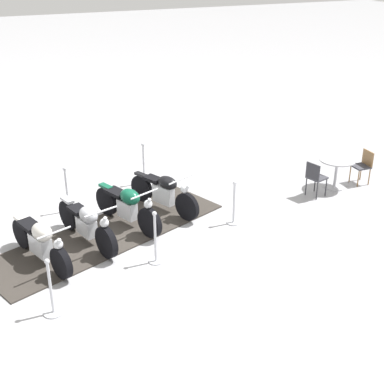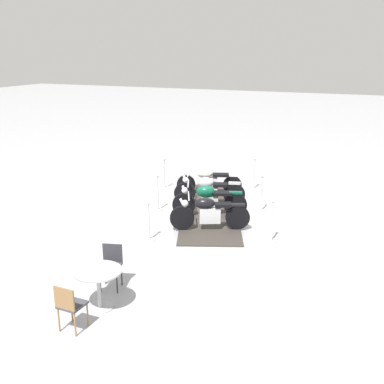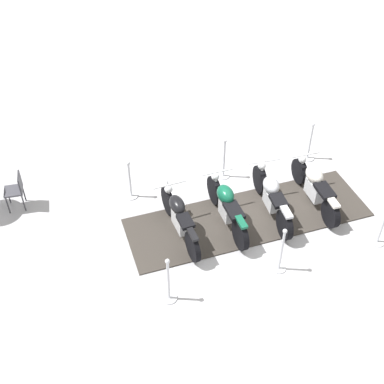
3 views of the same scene
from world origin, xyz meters
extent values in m
plane|color=#B2B2B7|center=(0.00, 0.00, 0.00)|extent=(80.00, 80.00, 0.00)
cube|color=#38332D|center=(0.00, 0.00, 0.02)|extent=(5.60, 3.50, 0.03)
cylinder|color=black|center=(-1.22, -1.29, 0.34)|extent=(0.33, 0.62, 0.61)
cylinder|color=black|center=(-1.73, 0.13, 0.34)|extent=(0.33, 0.62, 0.61)
cube|color=silver|center=(-1.47, -0.58, 0.39)|extent=(0.40, 0.58, 0.39)
ellipsoid|color=silver|center=(-1.43, -0.71, 0.73)|extent=(0.49, 0.60, 0.34)
cube|color=black|center=(-1.60, -0.23, 0.68)|extent=(0.46, 0.60, 0.08)
cube|color=silver|center=(-1.73, 0.13, 0.67)|extent=(0.26, 0.37, 0.06)
cylinder|color=silver|center=(-1.24, -1.23, 0.60)|extent=(0.15, 0.27, 0.53)
cylinder|color=silver|center=(-1.26, -1.17, 0.92)|extent=(0.65, 0.26, 0.04)
sphere|color=silver|center=(-1.23, -1.26, 0.72)|extent=(0.18, 0.18, 0.18)
cylinder|color=black|center=(-0.27, -0.92, 0.36)|extent=(0.31, 0.67, 0.66)
cylinder|color=black|center=(-0.71, 0.53, 0.36)|extent=(0.31, 0.67, 0.66)
cube|color=silver|center=(-0.49, -0.19, 0.39)|extent=(0.37, 0.55, 0.35)
ellipsoid|color=#B7BAC1|center=(-0.45, -0.31, 0.71)|extent=(0.46, 0.56, 0.33)
cube|color=black|center=(-0.59, 0.12, 0.66)|extent=(0.41, 0.49, 0.08)
cube|color=#B7BAC1|center=(-0.71, 0.53, 0.72)|extent=(0.25, 0.39, 0.06)
cylinder|color=silver|center=(-0.29, -0.86, 0.64)|extent=(0.14, 0.26, 0.56)
cylinder|color=silver|center=(-0.31, -0.80, 0.98)|extent=(0.70, 0.24, 0.04)
sphere|color=silver|center=(-0.28, -0.89, 0.78)|extent=(0.18, 0.18, 0.18)
cylinder|color=black|center=(0.77, -0.49, 0.36)|extent=(0.36, 0.66, 0.66)
cylinder|color=black|center=(0.21, 0.87, 0.36)|extent=(0.36, 0.66, 0.66)
cube|color=silver|center=(0.49, 0.19, 0.41)|extent=(0.37, 0.52, 0.40)
ellipsoid|color=#0F5138|center=(0.54, 0.08, 0.75)|extent=(0.51, 0.61, 0.34)
cube|color=black|center=(0.36, 0.52, 0.70)|extent=(0.48, 0.61, 0.08)
cube|color=#0F5138|center=(0.21, 0.87, 0.72)|extent=(0.27, 0.39, 0.06)
cylinder|color=silver|center=(0.74, -0.43, 0.64)|extent=(0.16, 0.26, 0.57)
cylinder|color=silver|center=(0.72, -0.37, 0.98)|extent=(0.67, 0.30, 0.04)
sphere|color=silver|center=(0.76, -0.46, 0.78)|extent=(0.18, 0.18, 0.18)
cylinder|color=black|center=(1.78, -0.09, 0.35)|extent=(0.36, 0.63, 0.64)
cylinder|color=black|center=(1.17, 1.25, 0.35)|extent=(0.36, 0.63, 0.64)
cube|color=silver|center=(1.47, 0.58, 0.42)|extent=(0.40, 0.58, 0.42)
ellipsoid|color=black|center=(1.53, 0.46, 0.75)|extent=(0.49, 0.60, 0.29)
cube|color=black|center=(1.33, 0.89, 0.71)|extent=(0.42, 0.49, 0.08)
cube|color=black|center=(1.17, 1.25, 0.70)|extent=(0.26, 0.37, 0.06)
cylinder|color=silver|center=(1.74, -0.01, 0.62)|extent=(0.20, 0.32, 0.54)
cylinder|color=silver|center=(1.71, 0.07, 0.96)|extent=(0.68, 0.34, 0.04)
sphere|color=silver|center=(1.75, -0.02, 0.76)|extent=(0.18, 0.18, 0.18)
cylinder|color=silver|center=(1.56, 2.26, 0.01)|extent=(0.31, 0.31, 0.03)
cylinder|color=silver|center=(1.56, 2.26, 0.52)|extent=(0.05, 0.05, 1.00)
sphere|color=silver|center=(1.56, 2.26, 1.06)|extent=(0.09, 0.09, 0.09)
cylinder|color=silver|center=(-2.68, 0.59, 0.01)|extent=(0.31, 0.31, 0.03)
cylinder|color=silver|center=(-2.68, 0.59, 0.53)|extent=(0.05, 0.05, 1.01)
sphere|color=silver|center=(-2.68, 0.59, 1.07)|extent=(0.09, 0.09, 0.09)
cylinder|color=silver|center=(2.68, -0.59, 0.01)|extent=(0.30, 0.30, 0.03)
cylinder|color=silver|center=(2.68, -0.59, 0.48)|extent=(0.05, 0.05, 0.91)
sphere|color=silver|center=(2.68, -0.59, 0.97)|extent=(0.09, 0.09, 0.09)
cylinder|color=silver|center=(0.56, -1.43, 0.01)|extent=(0.29, 0.29, 0.03)
cylinder|color=silver|center=(0.56, -1.43, 0.52)|extent=(0.05, 0.05, 0.99)
sphere|color=silver|center=(0.56, -1.43, 1.06)|extent=(0.09, 0.09, 0.09)
cylinder|color=silver|center=(-0.56, 1.43, 0.01)|extent=(0.28, 0.28, 0.03)
cylinder|color=silver|center=(-0.56, 1.43, 0.53)|extent=(0.05, 0.05, 1.01)
sphere|color=silver|center=(-0.56, 1.43, 1.07)|extent=(0.09, 0.09, 0.09)
cylinder|color=silver|center=(-1.56, -2.26, 0.01)|extent=(0.34, 0.34, 0.03)
cylinder|color=silver|center=(-1.56, -2.26, 0.50)|extent=(0.05, 0.05, 0.96)
sphere|color=silver|center=(-1.56, -2.26, 1.02)|extent=(0.09, 0.09, 0.09)
cylinder|color=#B7B7BC|center=(5.92, 0.10, 0.01)|extent=(0.49, 0.49, 0.02)
cylinder|color=#B7B7BC|center=(5.92, 0.10, 0.38)|extent=(0.07, 0.07, 0.71)
cylinder|color=#B7B7BC|center=(5.92, 0.10, 0.75)|extent=(0.89, 0.89, 0.03)
cylinder|color=#2D2D33|center=(5.32, 0.11, 0.23)|extent=(0.03, 0.03, 0.46)
cylinder|color=#2D2D33|center=(5.41, -0.22, 0.23)|extent=(0.03, 0.03, 0.46)
cylinder|color=#2D2D33|center=(4.99, 0.02, 0.23)|extent=(0.03, 0.03, 0.46)
cylinder|color=#2D2D33|center=(5.08, -0.31, 0.23)|extent=(0.03, 0.03, 0.46)
cube|color=#3F3F47|center=(5.20, -0.10, 0.48)|extent=(0.49, 0.49, 0.04)
cube|color=#2D2D33|center=(5.02, -0.15, 0.69)|extent=(0.14, 0.39, 0.38)
cylinder|color=olive|center=(6.49, -0.08, 0.22)|extent=(0.03, 0.03, 0.44)
cylinder|color=olive|center=(6.50, 0.26, 0.22)|extent=(0.03, 0.03, 0.44)
cylinder|color=olive|center=(6.83, -0.09, 0.22)|extent=(0.03, 0.03, 0.44)
cylinder|color=olive|center=(6.84, 0.25, 0.22)|extent=(0.03, 0.03, 0.44)
cube|color=#3F3F47|center=(6.67, 0.08, 0.46)|extent=(0.41, 0.41, 0.04)
cube|color=olive|center=(6.85, 0.08, 0.67)|extent=(0.04, 0.40, 0.38)
camera|label=1|loc=(-2.31, -9.93, 5.65)|focal=50.34mm
camera|label=2|loc=(12.37, 4.72, 4.62)|focal=44.09mm
camera|label=3|loc=(0.83, 8.15, 7.87)|focal=47.73mm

